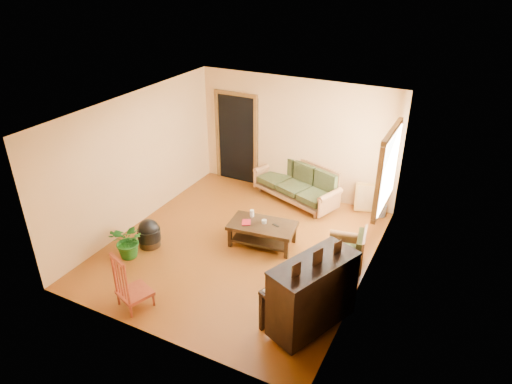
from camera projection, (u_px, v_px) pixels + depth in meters
The scene contains 16 objects.
floor at pixel (241, 247), 8.42m from camera, with size 5.00×5.00×0.00m, color #5E2E0C.
doorway at pixel (237, 139), 10.49m from camera, with size 1.08×0.16×2.05m, color black.
window at pixel (388, 169), 7.87m from camera, with size 0.12×1.36×1.46m, color white.
sofa at pixel (296, 183), 9.84m from camera, with size 1.96×0.82×0.84m, color brown.
coffee_table at pixel (262, 234), 8.40m from camera, with size 1.21×0.66×0.44m, color black.
armchair at pixel (344, 250), 7.66m from camera, with size 0.73×0.77×0.77m, color brown.
piano at pixel (312, 296), 6.33m from camera, with size 0.77×1.31×1.15m, color black.
footstool at pixel (149, 236), 8.38m from camera, with size 0.42×0.42×0.40m, color black.
red_chair at pixel (133, 280), 6.80m from camera, with size 0.45×0.49×0.96m, color maroon.
leaning_frame at pixel (367, 197), 9.45m from camera, with size 0.49×0.11×0.66m, color #B8893D.
ceramic_crock at pixel (381, 211), 9.37m from camera, with size 0.20×0.20×0.24m, color #2F4D8D.
potted_plant at pixel (129, 241), 8.00m from camera, with size 0.60×0.52×0.66m, color #1A5A19.
book at pixel (242, 222), 8.32m from camera, with size 0.16×0.21×0.02m, color maroon.
candle at pixel (252, 213), 8.51m from camera, with size 0.08×0.08×0.13m, color white.
glass_jar at pixel (264, 221), 8.32m from camera, with size 0.09×0.09×0.06m, color silver.
remote at pixel (276, 225), 8.24m from camera, with size 0.14×0.04×0.01m, color black.
Camera 1 is at (3.43, -6.12, 4.78)m, focal length 32.00 mm.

